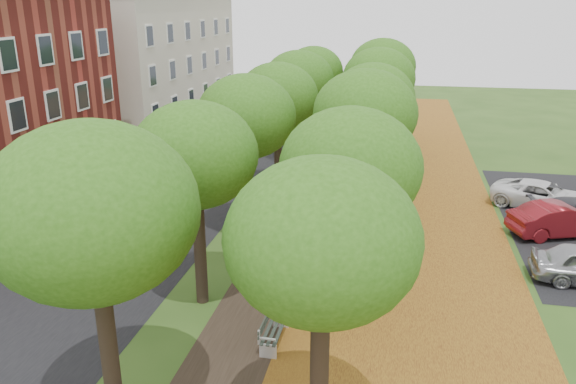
% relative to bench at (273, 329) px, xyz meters
% --- Properties ---
extents(street_asphalt, '(8.00, 70.00, 0.01)m').
position_rel_bench_xyz_m(street_asphalt, '(-8.15, 10.87, -0.44)').
color(street_asphalt, black).
rests_on(street_asphalt, ground).
extents(footpath, '(3.20, 70.00, 0.01)m').
position_rel_bench_xyz_m(footpath, '(-0.65, 10.87, -0.44)').
color(footpath, black).
rests_on(footpath, ground).
extents(leaf_verge, '(7.50, 70.00, 0.01)m').
position_rel_bench_xyz_m(leaf_verge, '(4.35, 10.87, -0.43)').
color(leaf_verge, '#9C6C1C').
rests_on(leaf_verge, ground).
extents(tree_row_west, '(4.24, 34.24, 6.92)m').
position_rel_bench_xyz_m(tree_row_west, '(-2.85, 10.87, 4.65)').
color(tree_row_west, black).
rests_on(tree_row_west, ground).
extents(tree_row_east, '(4.24, 34.24, 6.92)m').
position_rel_bench_xyz_m(tree_row_east, '(1.95, 10.87, 4.65)').
color(tree_row_east, black).
rests_on(tree_row_east, ground).
extents(building_cream, '(10.30, 20.30, 10.40)m').
position_rel_bench_xyz_m(building_cream, '(-17.65, 28.87, 4.77)').
color(building_cream, beige).
rests_on(building_cream, ground).
extents(bench, '(0.55, 1.80, 0.84)m').
position_rel_bench_xyz_m(bench, '(0.00, 0.00, 0.00)').
color(bench, '#262F28').
rests_on(bench, ground).
extents(car_red, '(4.63, 2.93, 1.44)m').
position_rel_bench_xyz_m(car_red, '(10.35, 10.24, 0.28)').
color(car_red, maroon).
rests_on(car_red, ground).
extents(car_white, '(5.22, 3.92, 1.32)m').
position_rel_bench_xyz_m(car_white, '(10.35, 13.58, 0.22)').
color(car_white, white).
rests_on(car_white, ground).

